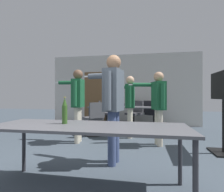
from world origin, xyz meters
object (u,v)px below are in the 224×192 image
(tv_screen, at_px, (224,101))
(person_near_casual, at_px, (113,98))
(office_chair_far_left, at_px, (94,120))
(person_left_plaid, at_px, (158,101))
(beer_bottle, at_px, (65,111))
(office_chair_side_rolled, at_px, (135,114))
(drink_cup, at_px, (124,105))
(office_chair_mid_tucked, at_px, (105,114))
(office_chair_far_right, at_px, (152,115))
(person_far_watching, at_px, (77,98))
(person_right_polo, at_px, (130,100))

(tv_screen, relative_size, person_near_casual, 0.90)
(tv_screen, relative_size, office_chair_far_left, 1.72)
(person_left_plaid, xyz_separation_m, beer_bottle, (-1.27, -2.01, -0.09))
(tv_screen, relative_size, office_chair_side_rolled, 1.72)
(person_near_casual, bearing_deg, office_chair_side_rolled, 6.38)
(person_near_casual, relative_size, drink_cup, 18.02)
(office_chair_far_left, distance_m, office_chair_mid_tucked, 1.60)
(office_chair_side_rolled, distance_m, drink_cup, 0.75)
(beer_bottle, relative_size, drink_cup, 3.36)
(drink_cup, bearing_deg, tv_screen, -44.64)
(office_chair_far_right, bearing_deg, person_far_watching, -89.91)
(tv_screen, height_order, office_chair_mid_tucked, tv_screen)
(tv_screen, distance_m, person_left_plaid, 1.25)
(office_chair_far_left, bearing_deg, person_right_polo, -43.84)
(office_chair_far_right, relative_size, beer_bottle, 2.85)
(person_far_watching, xyz_separation_m, beer_bottle, (0.59, -1.92, -0.15))
(beer_bottle, bearing_deg, office_chair_far_left, 98.48)
(drink_cup, bearing_deg, person_right_polo, -76.13)
(office_chair_side_rolled, xyz_separation_m, beer_bottle, (-0.65, -4.35, 0.48))
(person_near_casual, relative_size, office_chair_far_left, 1.91)
(tv_screen, xyz_separation_m, person_near_casual, (-2.01, -0.87, 0.06))
(office_chair_mid_tucked, distance_m, drink_cup, 0.98)
(person_near_casual, height_order, drink_cup, person_near_casual)
(office_chair_far_left, height_order, office_chair_far_right, office_chair_far_right)
(person_far_watching, height_order, person_right_polo, person_far_watching)
(office_chair_far_right, bearing_deg, office_chair_far_left, -97.97)
(beer_bottle, height_order, drink_cup, beer_bottle)
(person_left_plaid, bearing_deg, drink_cup, 12.25)
(person_far_watching, bearing_deg, office_chair_mid_tucked, -7.90)
(office_chair_far_left, relative_size, beer_bottle, 2.81)
(person_far_watching, height_order, office_chair_far_left, person_far_watching)
(drink_cup, bearing_deg, office_chair_far_right, 24.65)
(office_chair_side_rolled, bearing_deg, office_chair_far_right, -153.04)
(office_chair_mid_tucked, relative_size, office_chair_side_rolled, 0.99)
(person_right_polo, height_order, office_chair_side_rolled, person_right_polo)
(person_far_watching, bearing_deg, office_chair_side_rolled, -31.83)
(person_far_watching, height_order, person_left_plaid, person_far_watching)
(person_far_watching, height_order, drink_cup, person_far_watching)
(tv_screen, height_order, office_chair_side_rolled, tv_screen)
(person_far_watching, relative_size, office_chair_side_rolled, 1.86)
(person_far_watching, relative_size, office_chair_far_left, 1.86)
(office_chair_mid_tucked, xyz_separation_m, office_chair_side_rolled, (1.11, 0.08, 0.01))
(person_near_casual, height_order, person_left_plaid, person_near_casual)
(drink_cup, bearing_deg, office_chair_mid_tucked, 148.36)
(beer_bottle, bearing_deg, tv_screen, 33.90)
(office_chair_far_right, xyz_separation_m, drink_cup, (-0.96, -0.44, 0.36))
(office_chair_far_left, bearing_deg, drink_cup, 15.94)
(person_far_watching, distance_m, office_chair_side_rolled, 2.80)
(office_chair_side_rolled, distance_m, office_chair_far_right, 0.62)
(office_chair_side_rolled, distance_m, beer_bottle, 4.43)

